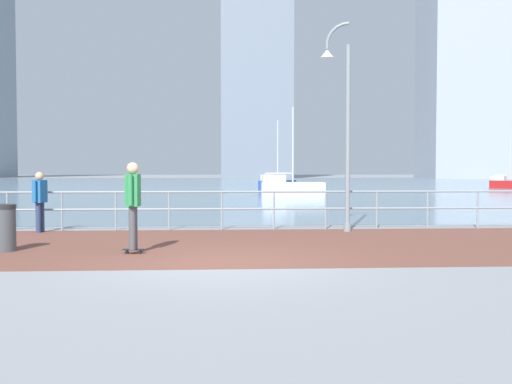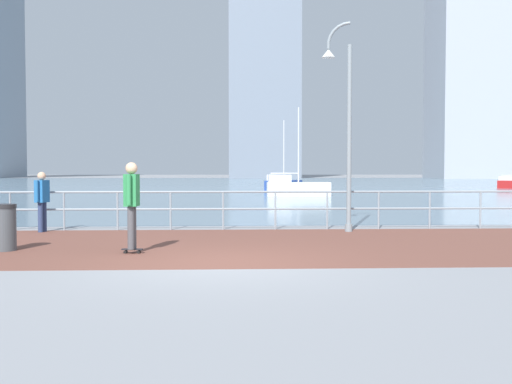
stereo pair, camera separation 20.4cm
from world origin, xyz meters
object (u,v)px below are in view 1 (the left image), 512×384
at_px(sailboat_ivory, 508,183).
at_px(lamppost, 342,116).
at_px(skateboarder, 133,199).
at_px(bystander, 40,197).
at_px(sailboat_white, 291,187).
at_px(trash_bin, 4,228).
at_px(sailboat_gray, 277,184).

bearing_deg(sailboat_ivory, lamppost, -122.55).
bearing_deg(skateboarder, sailboat_ivory, 54.83).
height_order(bystander, sailboat_ivory, sailboat_ivory).
bearing_deg(skateboarder, sailboat_white, 76.29).
relative_size(lamppost, trash_bin, 5.82).
distance_m(skateboarder, trash_bin, 2.70).
height_order(trash_bin, sailboat_gray, sailboat_gray).
distance_m(sailboat_white, sailboat_gray, 7.23).
relative_size(skateboarder, trash_bin, 1.89).
bearing_deg(trash_bin, sailboat_white, 70.24).
bearing_deg(skateboarder, trash_bin, 169.45).
height_order(skateboarder, bystander, skateboarder).
xyz_separation_m(skateboarder, sailboat_gray, (5.70, 31.24, -0.57)).
height_order(sailboat_white, sailboat_gray, sailboat_white).
bearing_deg(sailboat_gray, lamppost, -91.86).
bearing_deg(lamppost, sailboat_white, 87.03).
bearing_deg(lamppost, skateboarder, -141.91).
xyz_separation_m(lamppost, bystander, (-7.76, 0.21, -2.09)).
bearing_deg(sailboat_ivory, sailboat_gray, -166.09).
xyz_separation_m(bystander, sailboat_ivory, (28.42, 32.15, -0.50)).
relative_size(bystander, sailboat_ivory, 0.36).
distance_m(sailboat_white, sailboat_ivory, 23.05).
bearing_deg(sailboat_white, lamppost, -92.97).
relative_size(lamppost, sailboat_gray, 1.05).
xyz_separation_m(bystander, trash_bin, (0.36, -3.50, -0.44)).
bearing_deg(sailboat_ivory, sailboat_white, -148.26).
distance_m(trash_bin, sailboat_ivory, 45.36).
xyz_separation_m(trash_bin, sailboat_white, (8.45, 23.52, 0.04)).
distance_m(bystander, sailboat_ivory, 42.91).
relative_size(trash_bin, sailboat_gray, 0.18).
xyz_separation_m(lamppost, sailboat_white, (1.05, 20.24, -2.48)).
bearing_deg(sailboat_ivory, skateboarder, -125.17).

